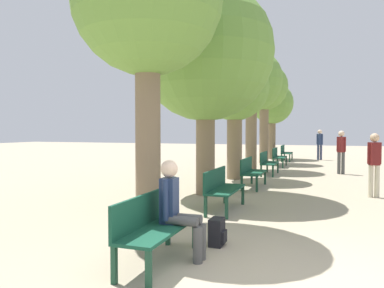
% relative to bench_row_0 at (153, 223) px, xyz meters
% --- Properties ---
extents(ground_plane, '(80.00, 80.00, 0.00)m').
position_rel_bench_row_0_xyz_m(ground_plane, '(1.62, -0.12, -0.52)').
color(ground_plane, tan).
extents(bench_row_0, '(0.52, 1.61, 0.88)m').
position_rel_bench_row_0_xyz_m(bench_row_0, '(0.00, 0.00, 0.00)').
color(bench_row_0, '#144733').
rests_on(bench_row_0, ground_plane).
extents(bench_row_1, '(0.52, 1.61, 0.88)m').
position_rel_bench_row_0_xyz_m(bench_row_1, '(0.00, 3.39, 0.00)').
color(bench_row_1, '#144733').
rests_on(bench_row_1, ground_plane).
extents(bench_row_2, '(0.52, 1.61, 0.88)m').
position_rel_bench_row_0_xyz_m(bench_row_2, '(0.00, 6.78, 0.00)').
color(bench_row_2, '#144733').
rests_on(bench_row_2, ground_plane).
extents(bench_row_3, '(0.52, 1.61, 0.88)m').
position_rel_bench_row_0_xyz_m(bench_row_3, '(0.00, 10.18, 0.00)').
color(bench_row_3, '#144733').
rests_on(bench_row_3, ground_plane).
extents(bench_row_4, '(0.52, 1.61, 0.88)m').
position_rel_bench_row_0_xyz_m(bench_row_4, '(0.00, 13.57, 0.00)').
color(bench_row_4, '#144733').
rests_on(bench_row_4, ground_plane).
extents(bench_row_5, '(0.52, 1.61, 0.88)m').
position_rel_bench_row_0_xyz_m(bench_row_5, '(0.00, 16.96, 0.00)').
color(bench_row_5, '#144733').
rests_on(bench_row_5, ground_plane).
extents(tree_row_0, '(2.71, 2.71, 5.42)m').
position_rel_bench_row_0_xyz_m(tree_row_0, '(-0.93, 1.74, 3.46)').
color(tree_row_0, '#7A664C').
rests_on(tree_row_0, ground_plane).
extents(tree_row_1, '(3.63, 3.63, 5.60)m').
position_rel_bench_row_0_xyz_m(tree_row_1, '(-0.93, 5.18, 3.23)').
color(tree_row_1, '#7A664C').
rests_on(tree_row_1, ground_plane).
extents(tree_row_2, '(2.43, 2.43, 4.49)m').
position_rel_bench_row_0_xyz_m(tree_row_2, '(-0.93, 8.57, 2.65)').
color(tree_row_2, '#7A664C').
rests_on(tree_row_2, ground_plane).
extents(tree_row_3, '(2.68, 2.68, 5.20)m').
position_rel_bench_row_0_xyz_m(tree_row_3, '(-0.93, 11.71, 3.26)').
color(tree_row_3, '#7A664C').
rests_on(tree_row_3, ground_plane).
extents(tree_row_4, '(2.44, 2.44, 5.21)m').
position_rel_bench_row_0_xyz_m(tree_row_4, '(-0.93, 15.30, 3.35)').
color(tree_row_4, '#7A664C').
rests_on(tree_row_4, ground_plane).
extents(tree_row_5, '(2.50, 2.50, 4.59)m').
position_rel_bench_row_0_xyz_m(tree_row_5, '(-0.93, 18.41, 2.77)').
color(tree_row_5, '#7A664C').
rests_on(tree_row_5, ground_plane).
extents(person_seated, '(0.61, 0.35, 1.32)m').
position_rel_bench_row_0_xyz_m(person_seated, '(0.24, 0.25, 0.19)').
color(person_seated, '#4C4C4C').
rests_on(person_seated, ground_plane).
extents(backpack, '(0.23, 0.29, 0.41)m').
position_rel_bench_row_0_xyz_m(backpack, '(0.59, 0.98, -0.32)').
color(backpack, black).
rests_on(backpack, ground_plane).
extents(pedestrian_near, '(0.35, 0.31, 1.75)m').
position_rel_bench_row_0_xyz_m(pedestrian_near, '(1.79, 18.43, 0.48)').
color(pedestrian_near, '#384260').
rests_on(pedestrian_near, ground_plane).
extents(pedestrian_mid, '(0.35, 0.30, 1.70)m').
position_rel_bench_row_0_xyz_m(pedestrian_mid, '(2.69, 11.38, 0.46)').
color(pedestrian_mid, '#4C4C4C').
rests_on(pedestrian_mid, ground_plane).
extents(pedestrian_far, '(0.33, 0.26, 1.65)m').
position_rel_bench_row_0_xyz_m(pedestrian_far, '(3.28, 6.19, 0.42)').
color(pedestrian_far, beige).
rests_on(pedestrian_far, ground_plane).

